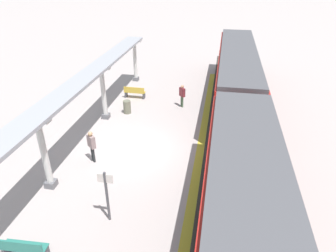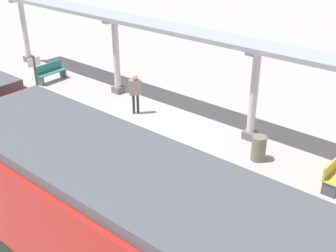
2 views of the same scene
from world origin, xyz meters
TOP-DOWN VIEW (x-y plane):
  - ground_plane at (0.00, 0.00)m, footprint 176.00×176.00m
  - tactile_edge_strip at (-3.21, 0.00)m, footprint 0.40×26.32m
  - trackbed at (-5.01, 0.00)m, footprint 3.20×38.32m
  - train_near_carriage at (-5.00, -7.99)m, footprint 2.65×14.30m
  - train_far_carriage at (-5.00, 6.89)m, footprint 2.65×14.30m
  - canopy_pillar_nearest at (2.96, -10.34)m, footprint 1.10×0.44m
  - canopy_pillar_second at (2.96, -3.31)m, footprint 1.10×0.44m
  - canopy_pillar_third at (2.96, 3.46)m, footprint 1.10×0.44m
  - canopy_beam at (2.96, 0.03)m, footprint 1.20×21.54m
  - bench_near_end at (2.05, -6.75)m, footprint 1.51×0.48m
  - bench_mid_platform at (1.92, 7.00)m, footprint 1.52×0.51m
  - trash_bin at (1.85, -4.26)m, footprint 0.48×0.48m
  - platform_info_sign at (-0.22, 4.87)m, footprint 0.56×0.10m
  - passenger_waiting_near_edge at (-1.51, -5.84)m, footprint 0.45×0.47m
  - passenger_by_the_benches at (1.87, 1.32)m, footprint 0.51×0.48m

SIDE VIEW (x-z plane):
  - ground_plane at x=0.00m, z-range 0.00..0.00m
  - trackbed at x=-5.01m, z-range 0.00..0.01m
  - tactile_edge_strip at x=-3.21m, z-range 0.00..0.01m
  - trash_bin at x=1.85m, z-range 0.00..0.85m
  - bench_near_end at x=2.05m, z-range 0.01..0.87m
  - bench_mid_platform at x=1.92m, z-range 0.01..0.87m
  - passenger_waiting_near_edge at x=-1.51m, z-range 0.20..1.76m
  - passenger_by_the_benches at x=1.87m, z-range 0.21..1.87m
  - platform_info_sign at x=-0.22m, z-range 0.23..2.43m
  - canopy_pillar_nearest at x=2.96m, z-range 0.03..3.35m
  - canopy_pillar_second at x=2.96m, z-range 0.03..3.35m
  - canopy_pillar_third at x=2.96m, z-range 0.03..3.35m
  - train_near_carriage at x=-5.00m, z-range 0.09..3.57m
  - train_far_carriage at x=-5.00m, z-range 0.09..3.57m
  - canopy_beam at x=2.96m, z-range 3.32..3.48m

